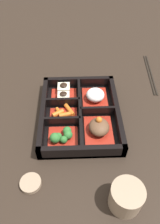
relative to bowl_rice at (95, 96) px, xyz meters
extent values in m
plane|color=black|center=(0.06, -0.05, -0.03)|extent=(3.00, 3.00, 0.00)
cube|color=black|center=(0.06, -0.05, -0.02)|extent=(0.29, 0.24, 0.01)
cube|color=black|center=(0.06, -0.16, -0.01)|extent=(0.29, 0.01, 0.04)
cube|color=black|center=(0.06, 0.06, -0.01)|extent=(0.29, 0.01, 0.04)
cube|color=black|center=(-0.07, -0.05, -0.01)|extent=(0.01, 0.24, 0.04)
cube|color=black|center=(0.20, -0.05, -0.01)|extent=(0.01, 0.24, 0.04)
cube|color=black|center=(0.06, -0.05, -0.01)|extent=(0.26, 0.01, 0.04)
cube|color=black|center=(0.02, -0.10, -0.01)|extent=(0.01, 0.10, 0.04)
cube|color=black|center=(0.10, -0.10, -0.01)|extent=(0.01, 0.10, 0.04)
cube|color=black|center=(0.06, 0.00, -0.01)|extent=(0.01, 0.10, 0.04)
cube|color=maroon|center=(0.00, 0.00, -0.02)|extent=(0.11, 0.08, 0.01)
ellipsoid|color=silver|center=(0.00, 0.00, 0.01)|extent=(0.06, 0.06, 0.04)
cube|color=maroon|center=(0.13, 0.00, -0.02)|extent=(0.11, 0.08, 0.01)
ellipsoid|color=brown|center=(0.13, 0.00, 0.00)|extent=(0.06, 0.06, 0.03)
sphere|color=#D1661E|center=(0.12, 0.00, 0.02)|extent=(0.02, 0.02, 0.02)
cube|color=maroon|center=(-0.02, -0.10, -0.02)|extent=(0.07, 0.08, 0.01)
cube|color=beige|center=(-0.04, -0.10, 0.00)|extent=(0.04, 0.04, 0.02)
ellipsoid|color=black|center=(-0.04, -0.10, 0.01)|extent=(0.02, 0.02, 0.01)
cube|color=beige|center=(0.00, -0.10, 0.00)|extent=(0.04, 0.04, 0.02)
ellipsoid|color=black|center=(0.00, -0.10, 0.01)|extent=(0.02, 0.02, 0.01)
cube|color=maroon|center=(0.06, -0.10, -0.02)|extent=(0.06, 0.08, 0.01)
cylinder|color=#D1661E|center=(0.06, -0.12, -0.01)|extent=(0.03, 0.02, 0.01)
cylinder|color=#D1661E|center=(0.07, -0.10, -0.01)|extent=(0.02, 0.04, 0.01)
cylinder|color=#D1661E|center=(0.05, -0.08, -0.01)|extent=(0.05, 0.03, 0.01)
cylinder|color=#D1661E|center=(0.06, -0.12, -0.01)|extent=(0.03, 0.04, 0.01)
cube|color=maroon|center=(0.15, -0.10, -0.02)|extent=(0.07, 0.08, 0.01)
sphere|color=#2D6B2D|center=(0.14, -0.09, 0.00)|extent=(0.02, 0.02, 0.02)
sphere|color=#2D6B2D|center=(0.15, -0.11, 0.00)|extent=(0.02, 0.02, 0.02)
sphere|color=#2D6B2D|center=(0.16, -0.12, 0.00)|extent=(0.03, 0.03, 0.03)
sphere|color=#2D6B2D|center=(0.15, -0.09, 0.00)|extent=(0.02, 0.02, 0.02)
sphere|color=#2D6B2D|center=(0.16, -0.10, 0.00)|extent=(0.02, 0.02, 0.02)
cylinder|color=gray|center=(0.33, 0.04, 0.01)|extent=(0.07, 0.07, 0.07)
cylinder|color=#597A38|center=(0.33, 0.04, 0.04)|extent=(0.06, 0.06, 0.01)
cylinder|color=black|center=(-0.14, 0.22, -0.02)|extent=(0.23, 0.02, 0.01)
cylinder|color=black|center=(-0.14, 0.22, -0.02)|extent=(0.23, 0.02, 0.01)
cylinder|color=gray|center=(0.28, -0.18, -0.02)|extent=(0.05, 0.05, 0.01)
cylinder|color=black|center=(0.28, -0.18, -0.02)|extent=(0.04, 0.04, 0.00)
camera|label=1|loc=(0.51, -0.07, 0.49)|focal=35.00mm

